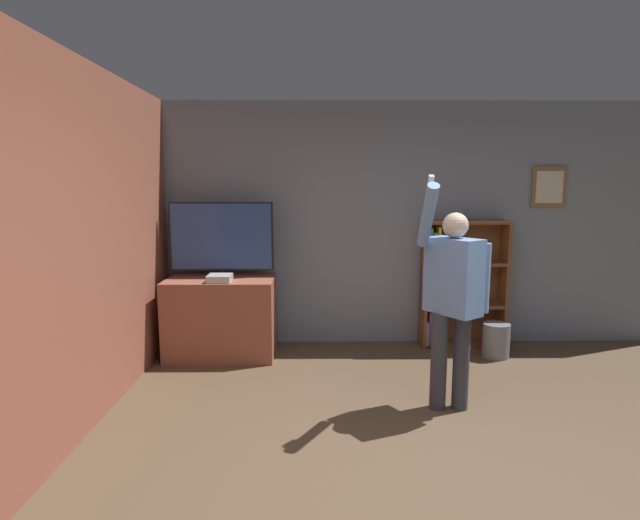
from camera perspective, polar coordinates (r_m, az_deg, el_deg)
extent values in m
plane|color=brown|center=(3.32, 13.75, -24.48)|extent=(14.00, 14.00, 0.00)
cube|color=gray|center=(5.66, 7.00, 4.00)|extent=(6.80, 0.06, 2.70)
cube|color=olive|center=(6.12, 24.70, 7.59)|extent=(0.38, 0.02, 0.45)
cube|color=beige|center=(6.11, 24.76, 7.59)|extent=(0.30, 0.01, 0.35)
cube|color=#93513D|center=(4.48, -22.70, 2.20)|extent=(0.06, 4.47, 2.70)
cube|color=#93513D|center=(5.41, -11.18, -6.38)|extent=(1.12, 0.68, 0.83)
cylinder|color=black|center=(5.45, -11.05, -1.64)|extent=(0.22, 0.22, 0.03)
cylinder|color=black|center=(5.44, -11.07, -1.23)|extent=(0.06, 0.06, 0.05)
cube|color=black|center=(5.39, -11.18, 2.67)|extent=(1.09, 0.04, 0.73)
cube|color=#2D4C8C|center=(5.37, -11.22, 2.65)|extent=(1.06, 0.01, 0.69)
cube|color=silver|center=(5.13, -11.39, -2.05)|extent=(0.23, 0.24, 0.07)
cube|color=brown|center=(5.64, 11.79, -2.74)|extent=(0.04, 0.28, 1.41)
cube|color=brown|center=(5.89, 20.20, -2.61)|extent=(0.04, 0.28, 1.41)
cube|color=brown|center=(5.88, 15.72, -2.42)|extent=(0.92, 0.01, 1.41)
cube|color=brown|center=(5.92, 15.81, -9.23)|extent=(0.85, 0.28, 0.04)
cube|color=brown|center=(5.80, 15.99, -4.96)|extent=(0.85, 0.28, 0.04)
cube|color=brown|center=(5.71, 16.19, -0.36)|extent=(0.85, 0.28, 0.04)
cube|color=brown|center=(5.66, 16.38, 4.18)|extent=(0.85, 0.28, 0.04)
cube|color=#5B8E99|center=(5.75, 11.97, -8.14)|extent=(0.02, 0.22, 0.28)
cube|color=#7A3889|center=(5.75, 12.23, -7.60)|extent=(0.02, 0.24, 0.39)
cube|color=#5B8E99|center=(5.75, 12.57, -8.22)|extent=(0.03, 0.20, 0.27)
cube|color=#2D569E|center=(5.62, 12.16, -3.34)|extent=(0.03, 0.21, 0.33)
cube|color=#7A3889|center=(5.64, 12.48, -3.64)|extent=(0.03, 0.21, 0.26)
cube|color=#5B8E99|center=(5.67, 12.85, -3.44)|extent=(0.04, 0.26, 0.29)
cube|color=beige|center=(5.66, 13.31, -3.59)|extent=(0.03, 0.22, 0.27)
cube|color=red|center=(5.68, 13.70, -3.38)|extent=(0.04, 0.25, 0.30)
cube|color=#338447|center=(5.56, 12.34, 1.69)|extent=(0.04, 0.24, 0.38)
cube|color=#99663D|center=(5.56, 12.86, 1.43)|extent=(0.04, 0.21, 0.33)
cube|color=gold|center=(5.58, 13.23, 1.74)|extent=(0.02, 0.24, 0.39)
cube|color=orange|center=(5.61, 13.68, 1.31)|extent=(0.04, 0.26, 0.30)
cube|color=beige|center=(5.61, 14.23, 1.29)|extent=(0.04, 0.24, 0.30)
cylinder|color=#383842|center=(4.18, 13.42, -11.20)|extent=(0.13, 0.13, 0.79)
cylinder|color=#383842|center=(4.23, 15.83, -11.08)|extent=(0.13, 0.13, 0.79)
cube|color=#6B93D1|center=(4.03, 15.00, -1.79)|extent=(0.43, 0.48, 0.60)
sphere|color=beige|center=(3.98, 15.23, 3.84)|extent=(0.20, 0.20, 0.20)
cylinder|color=#6B93D1|center=(4.10, 18.25, -1.97)|extent=(0.09, 0.09, 0.55)
cylinder|color=#6B93D1|center=(3.80, 12.21, 4.96)|extent=(0.09, 0.39, 0.50)
cube|color=white|center=(3.74, 12.50, 8.42)|extent=(0.04, 0.09, 0.14)
cylinder|color=gray|center=(5.62, 19.47, -8.63)|extent=(0.28, 0.28, 0.36)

